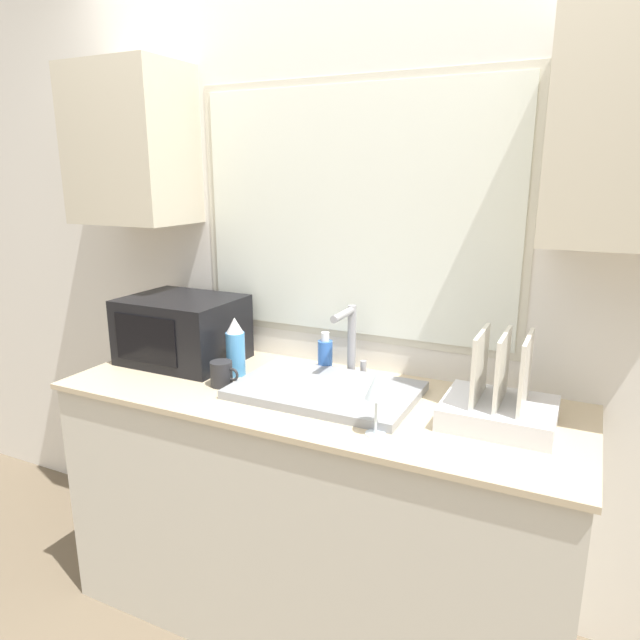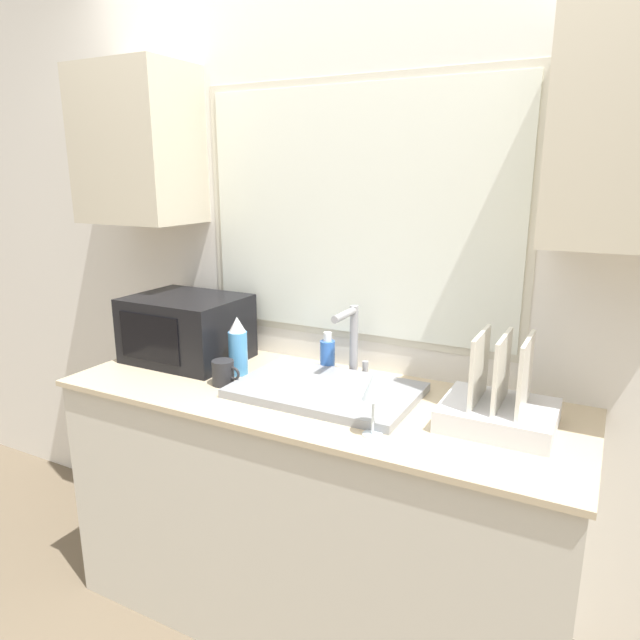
{
  "view_description": "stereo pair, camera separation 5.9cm",
  "coord_description": "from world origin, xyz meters",
  "views": [
    {
      "loc": [
        0.84,
        -1.36,
        1.68
      ],
      "look_at": [
        0.04,
        0.29,
        1.2
      ],
      "focal_mm": 32.0,
      "sensor_mm": 36.0,
      "label": 1
    },
    {
      "loc": [
        0.89,
        -1.33,
        1.68
      ],
      "look_at": [
        0.04,
        0.29,
        1.2
      ],
      "focal_mm": 32.0,
      "sensor_mm": 36.0,
      "label": 2
    }
  ],
  "objects": [
    {
      "name": "soap_bottle",
      "position": [
        -0.07,
        0.56,
        0.99
      ],
      "size": [
        0.06,
        0.06,
        0.16
      ],
      "color": "blue",
      "rests_on": "countertop"
    },
    {
      "name": "faucet",
      "position": [
        0.04,
        0.55,
        1.08
      ],
      "size": [
        0.08,
        0.18,
        0.27
      ],
      "color": "#99999E",
      "rests_on": "countertop"
    },
    {
      "name": "microwave",
      "position": [
        -0.65,
        0.42,
        1.05
      ],
      "size": [
        0.45,
        0.36,
        0.27
      ],
      "color": "black",
      "rests_on": "countertop"
    },
    {
      "name": "spray_bottle",
      "position": [
        -0.35,
        0.37,
        1.03
      ],
      "size": [
        0.07,
        0.07,
        0.23
      ],
      "color": "#4C99D8",
      "rests_on": "countertop"
    },
    {
      "name": "mug_near_sink",
      "position": [
        -0.34,
        0.25,
        0.97
      ],
      "size": [
        0.11,
        0.08,
        0.09
      ],
      "color": "#262628",
      "rests_on": "countertop"
    },
    {
      "name": "wall_back",
      "position": [
        0.0,
        0.65,
        1.38
      ],
      "size": [
        6.0,
        0.38,
        2.6
      ],
      "color": "silver",
      "rests_on": "ground_plane"
    },
    {
      "name": "wine_glass",
      "position": [
        0.31,
        0.12,
        1.07
      ],
      "size": [
        0.07,
        0.07,
        0.2
      ],
      "color": "silver",
      "rests_on": "countertop"
    },
    {
      "name": "sink_basin",
      "position": [
        0.04,
        0.34,
        0.94
      ],
      "size": [
        0.63,
        0.4,
        0.03
      ],
      "color": "gray",
      "rests_on": "countertop"
    },
    {
      "name": "dish_rack",
      "position": [
        0.62,
        0.35,
        0.99
      ],
      "size": [
        0.34,
        0.29,
        0.29
      ],
      "color": "silver",
      "rests_on": "countertop"
    },
    {
      "name": "countertop",
      "position": [
        0.0,
        0.33,
        0.46
      ],
      "size": [
        1.84,
        0.68,
        0.92
      ],
      "color": "beige",
      "rests_on": "ground_plane"
    }
  ]
}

